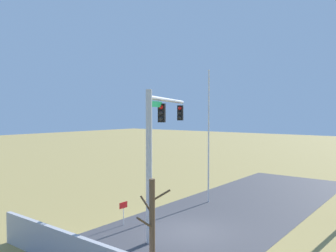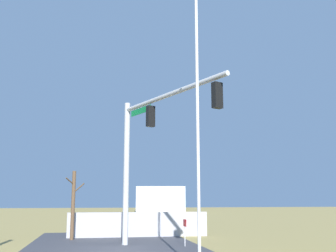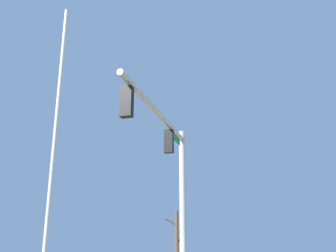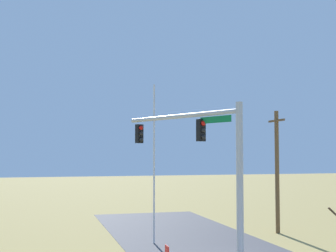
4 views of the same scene
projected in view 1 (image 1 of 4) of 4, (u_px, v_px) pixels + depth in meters
ground_plane at (189, 231)px, 17.05m from camera, size 160.00×160.00×0.00m
road_surface at (227, 213)px, 20.21m from camera, size 28.00×8.00×0.01m
sidewalk_corner at (134, 250)px, 14.71m from camera, size 6.00×6.00×0.01m
retaining_fence at (62, 248)px, 13.12m from camera, size 0.20×8.08×1.40m
signal_mast at (161, 133)px, 17.23m from camera, size 6.94×3.23×6.93m
flagpole at (209, 136)px, 22.45m from camera, size 0.10×0.10×8.70m
bare_tree at (152, 231)px, 11.56m from camera, size 1.27×1.02×3.67m
open_sign at (123, 208)px, 17.95m from camera, size 0.56×0.04×1.22m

